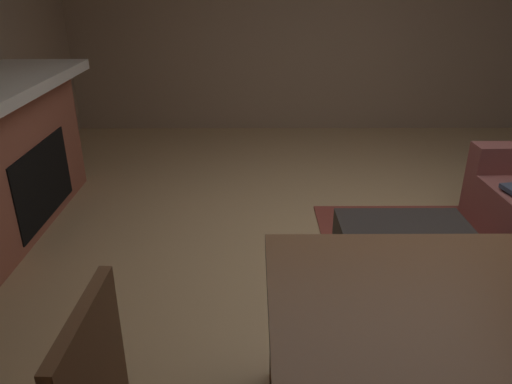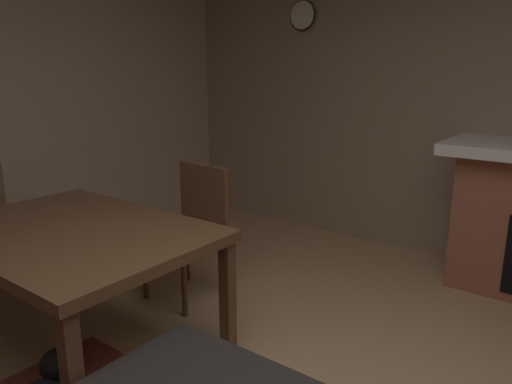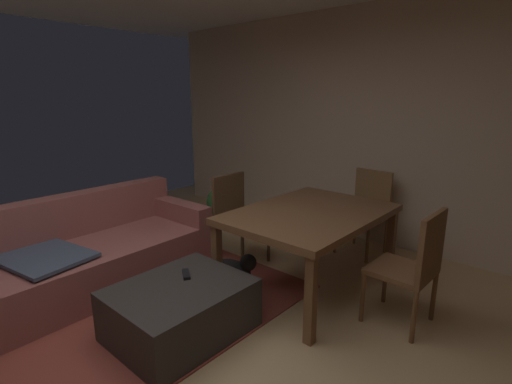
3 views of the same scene
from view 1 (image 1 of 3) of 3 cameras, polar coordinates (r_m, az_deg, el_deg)
floor at (r=3.27m, az=14.31°, el=-8.57°), size 7.70×7.70×0.00m
wall_left at (r=5.94m, az=8.09°, el=20.48°), size 0.12×6.43×2.75m
ottoman_coffee_table at (r=2.86m, az=18.14°, el=-9.58°), size 0.96×0.77×0.39m
tv_remote at (r=2.68m, az=21.44°, el=-7.31°), size 0.13×0.16×0.02m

